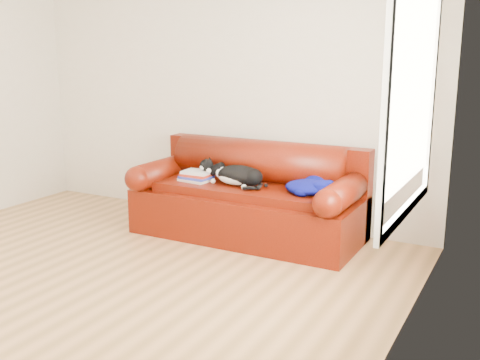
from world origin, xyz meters
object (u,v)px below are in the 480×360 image
at_px(book_stack, 197,176).
at_px(blanket, 310,186).
at_px(sofa_base, 247,212).
at_px(cat, 238,176).

relative_size(book_stack, blanket, 0.59).
bearing_deg(blanket, book_stack, -177.13).
distance_m(sofa_base, book_stack, 0.59).
xyz_separation_m(sofa_base, cat, (-0.05, -0.07, 0.35)).
relative_size(cat, blanket, 1.21).
height_order(book_stack, blanket, blanket).
bearing_deg(cat, blanket, 10.61).
height_order(sofa_base, book_stack, book_stack).
bearing_deg(cat, sofa_base, 61.07).
relative_size(sofa_base, blanket, 3.98).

